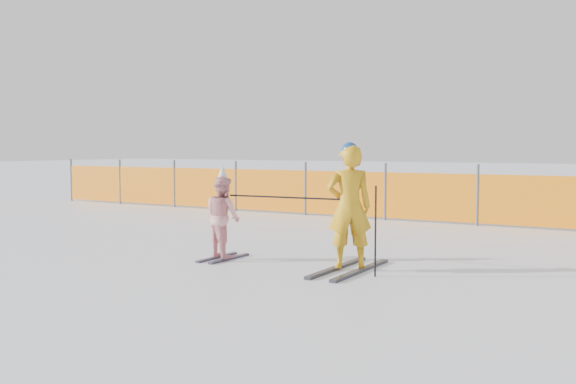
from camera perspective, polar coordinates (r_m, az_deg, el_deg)
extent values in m
plane|color=white|center=(8.23, -1.79, -7.17)|extent=(120.00, 120.00, 0.00)
cube|color=black|center=(8.48, 4.39, -6.72)|extent=(0.09, 1.63, 0.04)
cube|color=black|center=(8.33, 6.50, -6.91)|extent=(0.09, 1.63, 0.04)
imported|color=orange|center=(8.29, 5.47, -1.31)|extent=(0.69, 0.64, 1.58)
sphere|color=navy|center=(8.25, 5.51, 3.72)|extent=(0.21, 0.21, 0.21)
cube|color=black|center=(9.32, -6.33, -5.78)|extent=(0.09, 0.90, 0.03)
cube|color=black|center=(9.19, -5.23, -5.92)|extent=(0.09, 0.90, 0.03)
imported|color=pink|center=(9.17, -5.81, -2.19)|extent=(0.69, 0.63, 1.16)
cone|color=silver|center=(9.12, -5.84, 1.67)|extent=(0.19, 0.19, 0.24)
cylinder|color=black|center=(7.96, 7.78, -3.48)|extent=(0.02, 0.02, 1.13)
cylinder|color=black|center=(8.67, -0.45, -0.47)|extent=(1.66, 0.15, 0.02)
cylinder|color=#595960|center=(20.18, -18.70, 1.04)|extent=(0.06, 0.06, 1.25)
cylinder|color=#595960|center=(18.71, -14.71, 0.90)|extent=(0.06, 0.06, 1.25)
cylinder|color=#595960|center=(17.34, -10.06, 0.73)|extent=(0.06, 0.06, 1.25)
cylinder|color=#595960|center=(16.11, -4.66, 0.54)|extent=(0.06, 0.06, 1.25)
cylinder|color=#595960|center=(15.04, 1.56, 0.30)|extent=(0.06, 0.06, 1.25)
cylinder|color=#595960|center=(14.18, 8.64, 0.04)|extent=(0.06, 0.06, 1.25)
cylinder|color=#595960|center=(13.56, 16.49, -0.26)|extent=(0.06, 0.06, 1.25)
cube|color=orange|center=(15.26, 0.20, 0.07)|extent=(15.17, 0.03, 1.00)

